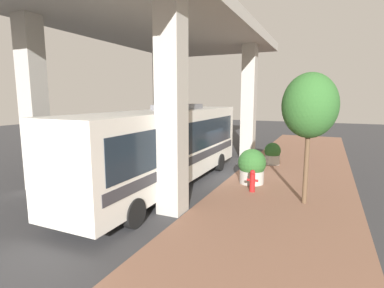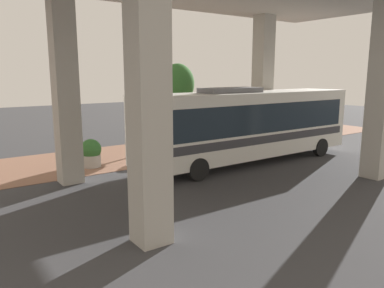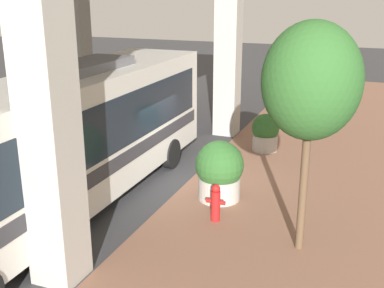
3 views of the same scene
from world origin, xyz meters
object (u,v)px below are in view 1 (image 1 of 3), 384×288
planter_middle (252,167)px  street_tree_near (310,106)px  bus (167,143)px  planter_front (272,154)px  fire_hydrant (252,181)px

planter_middle → street_tree_near: bearing=143.4°
street_tree_near → bus: bearing=3.0°
planter_front → street_tree_near: size_ratio=0.27×
bus → street_tree_near: 6.36m
bus → planter_front: (-3.72, -6.97, -1.40)m
street_tree_near → planter_middle: bearing=-36.6°
planter_middle → street_tree_near: 4.43m
bus → planter_middle: bearing=-147.3°
fire_hydrant → planter_middle: size_ratio=0.59×
planter_front → planter_middle: planter_middle is taller
planter_front → street_tree_near: bearing=109.7°
planter_front → planter_middle: (0.21, 4.72, 0.16)m
planter_front → street_tree_near: (-2.38, 6.65, 3.19)m
bus → planter_front: bus is taller
planter_middle → street_tree_near: size_ratio=0.33×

